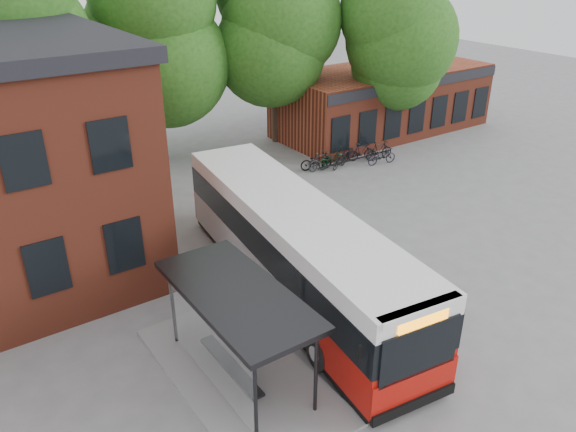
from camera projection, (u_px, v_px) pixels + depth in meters
ground at (340, 307)px, 19.16m from camera, size 100.00×100.00×0.00m
shop_row at (383, 100)px, 36.28m from camera, size 14.00×6.20×4.00m
bus_shelter at (239, 335)px, 15.48m from camera, size 3.60×7.00×2.90m
bike_rail at (355, 162)px, 31.20m from camera, size 5.20×0.10×0.38m
tree_0 at (18, 81)px, 25.49m from camera, size 7.92×7.92×11.00m
tree_1 at (156, 67)px, 29.94m from camera, size 7.92×7.92×10.40m
tree_2 at (275, 51)px, 32.64m from camera, size 7.92×7.92×11.00m
tree_3 at (385, 67)px, 32.62m from camera, size 7.04×7.04×9.28m
city_bus at (295, 250)px, 19.24m from camera, size 4.46×13.52×3.37m
bicycle_0 at (316, 161)px, 30.51m from camera, size 1.91×1.09×0.95m
bicycle_1 at (320, 161)px, 30.42m from camera, size 1.74×0.62×1.02m
bicycle_2 at (332, 159)px, 30.76m from camera, size 1.97×0.84×1.01m
bicycle_3 at (340, 160)px, 30.72m from camera, size 1.52×0.94×0.88m
bicycle_4 at (352, 151)px, 32.11m from camera, size 1.84×1.18×0.91m
bicycle_5 at (361, 152)px, 31.79m from camera, size 1.74×0.78×1.01m
bicycle_6 at (382, 156)px, 31.22m from camera, size 1.86×0.89×0.94m
bicycle_7 at (379, 150)px, 31.89m from camera, size 1.84×0.65×1.09m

